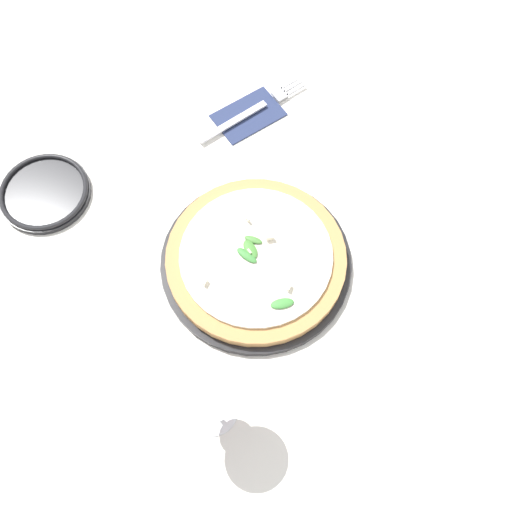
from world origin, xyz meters
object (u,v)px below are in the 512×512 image
fork (252,111)px  side_plate_white (44,192)px  pizza_arugula_main (256,260)px  wine_glass (208,394)px

fork → side_plate_white: 0.39m
pizza_arugula_main → fork: pizza_arugula_main is taller
wine_glass → side_plate_white: (-0.09, 0.45, -0.11)m
pizza_arugula_main → side_plate_white: 0.37m
pizza_arugula_main → wine_glass: wine_glass is taller
side_plate_white → wine_glass: bearing=-79.3°
wine_glass → fork: size_ratio=0.69×
fork → wine_glass: bearing=-132.0°
pizza_arugula_main → side_plate_white: size_ratio=1.98×
fork → side_plate_white: side_plate_white is taller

